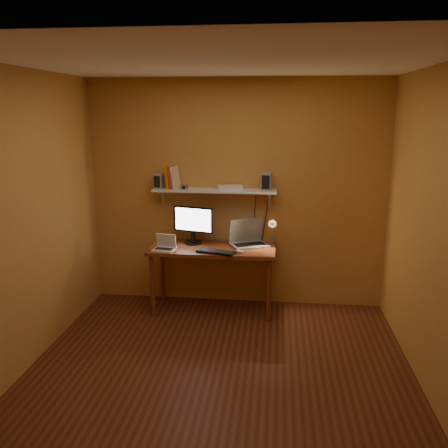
# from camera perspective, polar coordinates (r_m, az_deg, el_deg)

# --- Properties ---
(room) EXTENTS (3.44, 3.24, 2.64)m
(room) POSITION_cam_1_polar(r_m,az_deg,el_deg) (3.91, -0.55, -0.43)
(room) COLOR #582916
(room) RESTS_ON ground
(desk) EXTENTS (1.40, 0.60, 0.75)m
(desk) POSITION_cam_1_polar(r_m,az_deg,el_deg) (5.33, -1.39, -3.70)
(desk) COLOR brown
(desk) RESTS_ON ground
(wall_shelf) EXTENTS (1.40, 0.25, 0.21)m
(wall_shelf) POSITION_cam_1_polar(r_m,az_deg,el_deg) (5.36, -1.14, 4.03)
(wall_shelf) COLOR silver
(wall_shelf) RESTS_ON room
(monitor) EXTENTS (0.47, 0.25, 0.43)m
(monitor) POSITION_cam_1_polar(r_m,az_deg,el_deg) (5.41, -3.76, 0.13)
(monitor) COLOR black
(monitor) RESTS_ON desk
(laptop) EXTENTS (0.48, 0.43, 0.30)m
(laptop) POSITION_cam_1_polar(r_m,az_deg,el_deg) (5.39, 2.90, -1.73)
(laptop) COLOR gray
(laptop) RESTS_ON desk
(netbook) EXTENTS (0.26, 0.21, 0.18)m
(netbook) POSITION_cam_1_polar(r_m,az_deg,el_deg) (5.23, -7.12, -2.59)
(netbook) COLOR white
(netbook) RESTS_ON desk
(keyboard) EXTENTS (0.44, 0.25, 0.02)m
(keyboard) POSITION_cam_1_polar(r_m,az_deg,el_deg) (5.10, -0.97, -3.37)
(keyboard) COLOR black
(keyboard) RESTS_ON desk
(mouse) EXTENTS (0.10, 0.08, 0.03)m
(mouse) POSITION_cam_1_polar(r_m,az_deg,el_deg) (5.10, 1.87, -3.29)
(mouse) COLOR white
(mouse) RESTS_ON desk
(desk_lamp) EXTENTS (0.09, 0.23, 0.38)m
(desk_lamp) POSITION_cam_1_polar(r_m,az_deg,el_deg) (5.33, 5.83, -0.50)
(desk_lamp) COLOR silver
(desk_lamp) RESTS_ON desk
(speaker_left) EXTENTS (0.11, 0.11, 0.17)m
(speaker_left) POSITION_cam_1_polar(r_m,az_deg,el_deg) (5.45, -7.87, 5.13)
(speaker_left) COLOR gray
(speaker_left) RESTS_ON wall_shelf
(speaker_right) EXTENTS (0.12, 0.12, 0.19)m
(speaker_right) POSITION_cam_1_polar(r_m,az_deg,el_deg) (5.29, 5.13, 5.11)
(speaker_right) COLOR gray
(speaker_right) RESTS_ON wall_shelf
(books) EXTENTS (0.16, 0.18, 0.25)m
(books) POSITION_cam_1_polar(r_m,az_deg,el_deg) (5.43, -6.23, 5.60)
(books) COLOR #BE6909
(books) RESTS_ON wall_shelf
(shelf_camera) EXTENTS (0.10, 0.04, 0.06)m
(shelf_camera) POSITION_cam_1_polar(r_m,az_deg,el_deg) (5.34, -4.84, 4.44)
(shelf_camera) COLOR silver
(shelf_camera) RESTS_ON wall_shelf
(router) EXTENTS (0.30, 0.23, 0.05)m
(router) POSITION_cam_1_polar(r_m,az_deg,el_deg) (5.32, 0.75, 4.39)
(router) COLOR white
(router) RESTS_ON wall_shelf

